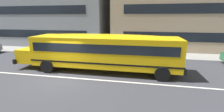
% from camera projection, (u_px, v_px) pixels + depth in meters
% --- Properties ---
extents(ground_plane, '(400.00, 400.00, 0.00)m').
position_uv_depth(ground_plane, '(63.00, 77.00, 10.73)').
color(ground_plane, '#38383D').
extents(sidewalk_far, '(120.00, 3.00, 0.01)m').
position_uv_depth(sidewalk_far, '(96.00, 52.00, 18.54)').
color(sidewalk_far, gray).
rests_on(sidewalk_far, ground_plane).
extents(lane_centreline, '(110.00, 0.16, 0.01)m').
position_uv_depth(lane_centreline, '(63.00, 77.00, 10.72)').
color(lane_centreline, silver).
rests_on(lane_centreline, ground_plane).
extents(school_bus, '(13.02, 3.10, 2.91)m').
position_uv_depth(school_bus, '(101.00, 49.00, 11.68)').
color(school_bus, yellow).
rests_on(school_bus, ground_plane).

